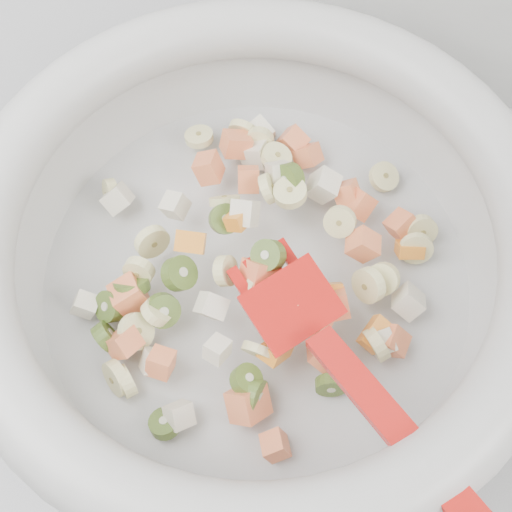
% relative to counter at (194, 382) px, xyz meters
% --- Properties ---
extents(counter, '(2.00, 0.60, 0.90)m').
position_rel_counter_xyz_m(counter, '(0.00, 0.00, 0.00)').
color(counter, gray).
rests_on(counter, ground).
extents(mixing_bowl, '(0.46, 0.44, 0.12)m').
position_rel_counter_xyz_m(mixing_bowl, '(0.10, 0.00, 0.52)').
color(mixing_bowl, '#B6B6B4').
rests_on(mixing_bowl, counter).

